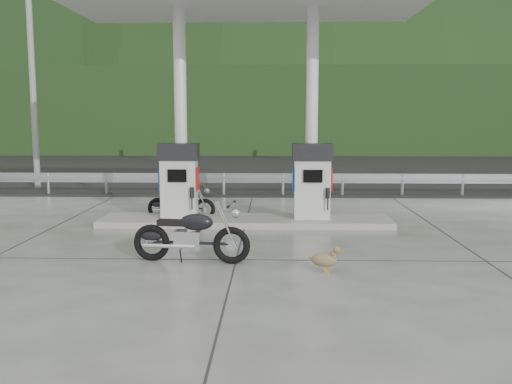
{
  "coord_description": "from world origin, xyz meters",
  "views": [
    {
      "loc": [
        0.66,
        -11.08,
        2.59
      ],
      "look_at": [
        0.3,
        1.0,
        1.0
      ],
      "focal_mm": 40.0,
      "sensor_mm": 36.0,
      "label": 1
    }
  ],
  "objects_px": {
    "gas_pump_left": "(179,181)",
    "motorcycle_right": "(191,236)",
    "gas_pump_right": "(312,181)",
    "motorcycle_left": "(181,204)",
    "duck": "(324,260)"
  },
  "relations": [
    {
      "from": "gas_pump_left",
      "to": "duck",
      "type": "xyz_separation_m",
      "value": [
        3.12,
        -4.25,
        -0.86
      ]
    },
    {
      "from": "gas_pump_left",
      "to": "gas_pump_right",
      "type": "height_order",
      "value": "same"
    },
    {
      "from": "gas_pump_right",
      "to": "motorcycle_left",
      "type": "height_order",
      "value": "gas_pump_right"
    },
    {
      "from": "motorcycle_right",
      "to": "duck",
      "type": "bearing_deg",
      "value": -7.15
    },
    {
      "from": "gas_pump_right",
      "to": "gas_pump_left",
      "type": "bearing_deg",
      "value": 180.0
    },
    {
      "from": "gas_pump_left",
      "to": "duck",
      "type": "relative_size",
      "value": 3.38
    },
    {
      "from": "motorcycle_left",
      "to": "motorcycle_right",
      "type": "distance_m",
      "value": 4.37
    },
    {
      "from": "gas_pump_left",
      "to": "motorcycle_right",
      "type": "relative_size",
      "value": 0.9
    },
    {
      "from": "gas_pump_left",
      "to": "gas_pump_right",
      "type": "relative_size",
      "value": 1.0
    },
    {
      "from": "gas_pump_left",
      "to": "duck",
      "type": "distance_m",
      "value": 5.35
    },
    {
      "from": "gas_pump_left",
      "to": "motorcycle_right",
      "type": "xyz_separation_m",
      "value": [
        0.81,
        -3.67,
        -0.58
      ]
    },
    {
      "from": "gas_pump_left",
      "to": "motorcycle_left",
      "type": "relative_size",
      "value": 1.1
    },
    {
      "from": "motorcycle_left",
      "to": "motorcycle_right",
      "type": "xyz_separation_m",
      "value": [
        0.87,
        -4.28,
        0.09
      ]
    },
    {
      "from": "motorcycle_right",
      "to": "motorcycle_left",
      "type": "bearing_deg",
      "value": 108.51
    },
    {
      "from": "gas_pump_right",
      "to": "motorcycle_right",
      "type": "distance_m",
      "value": 4.42
    }
  ]
}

